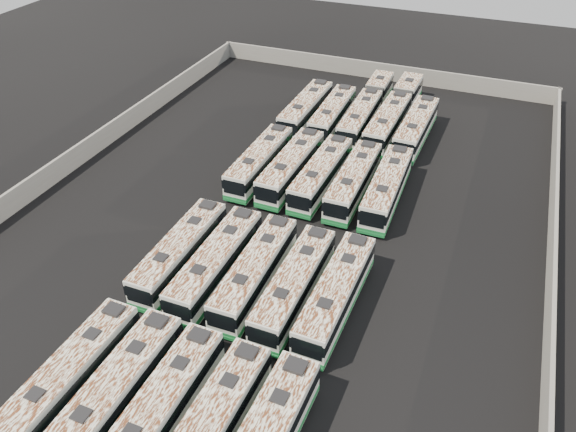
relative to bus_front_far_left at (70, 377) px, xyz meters
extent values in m
plane|color=black|center=(4.44, 19.95, -1.59)|extent=(140.00, 140.00, 0.00)
cube|color=slate|center=(4.44, 56.25, -0.49)|extent=(45.20, 0.30, 2.20)
cube|color=slate|center=(26.74, 19.95, -0.49)|extent=(0.30, 73.20, 2.20)
cube|color=slate|center=(-17.86, 19.95, -0.49)|extent=(0.30, 73.20, 2.20)
cube|color=silver|center=(0.00, 0.00, -0.02)|extent=(2.48, 11.02, 2.52)
cube|color=#176F34|center=(0.00, 0.00, -0.94)|extent=(2.53, 11.07, 0.38)
cube|color=black|center=(0.00, 0.00, 0.40)|extent=(2.54, 11.08, 0.84)
cube|color=white|center=(0.00, 0.00, 1.27)|extent=(2.43, 10.80, 0.06)
cube|color=black|center=(-0.04, -2.42, 1.36)|extent=(0.88, 0.88, 0.13)
cube|color=black|center=(0.04, 2.41, 1.36)|extent=(0.88, 0.88, 0.13)
cube|color=black|center=(0.08, 4.61, 1.41)|extent=(1.21, 1.03, 0.24)
cylinder|color=black|center=(-1.04, -3.50, -1.14)|extent=(0.27, 0.92, 0.91)
cylinder|color=black|center=(-0.92, 3.53, -1.14)|extent=(0.27, 0.92, 0.91)
cylinder|color=black|center=(1.04, 3.49, -1.14)|extent=(0.27, 0.92, 0.91)
cube|color=silver|center=(3.26, -0.05, 0.04)|extent=(2.43, 11.39, 2.61)
cube|color=#176F34|center=(3.26, -0.05, -0.91)|extent=(2.48, 11.44, 0.40)
cube|color=black|center=(3.26, -0.05, 0.47)|extent=(2.49, 11.45, 0.87)
cube|color=white|center=(3.26, -0.05, 1.37)|extent=(2.38, 11.16, 0.07)
cube|color=black|center=(3.24, -2.55, 1.47)|extent=(0.91, 0.91, 0.13)
cube|color=black|center=(3.27, 2.45, 1.47)|extent=(0.91, 0.91, 0.13)
cube|color=black|center=(3.28, 4.73, 1.51)|extent=(1.24, 1.05, 0.25)
cylinder|color=black|center=(2.26, 3.59, -1.12)|extent=(0.27, 0.95, 0.95)
cylinder|color=black|center=(4.29, 3.58, -1.12)|extent=(0.27, 0.95, 0.95)
cube|color=silver|center=(6.29, 0.02, 0.00)|extent=(2.37, 11.13, 2.55)
cube|color=#176F34|center=(6.29, 0.02, -0.93)|extent=(2.42, 11.18, 0.39)
cube|color=black|center=(6.29, 0.02, 0.43)|extent=(2.43, 11.19, 0.85)
cube|color=white|center=(6.29, 0.02, 1.31)|extent=(2.32, 10.91, 0.06)
cube|color=black|center=(6.28, -2.42, 1.40)|extent=(0.88, 0.88, 0.13)
cube|color=black|center=(6.30, 2.47, 1.40)|extent=(0.88, 0.88, 0.13)
cube|color=black|center=(6.32, 4.69, 1.44)|extent=(1.21, 1.03, 0.24)
cylinder|color=black|center=(5.32, 3.59, -1.13)|extent=(0.26, 0.93, 0.93)
cylinder|color=black|center=(7.30, 3.58, -1.13)|extent=(0.26, 0.93, 0.93)
cube|color=silver|center=(9.48, -0.02, 0.00)|extent=(2.58, 11.18, 2.55)
cube|color=black|center=(9.48, -0.02, 0.43)|extent=(2.64, 11.24, 0.85)
cube|color=white|center=(9.48, -0.02, 1.31)|extent=(2.53, 10.95, 0.06)
cube|color=black|center=(9.54, 2.43, 1.40)|extent=(0.90, 0.90, 0.13)
cube|color=black|center=(9.59, 4.65, 1.45)|extent=(1.23, 1.05, 0.24)
cylinder|color=black|center=(8.57, 3.56, -1.13)|extent=(0.28, 0.93, 0.93)
cylinder|color=black|center=(10.56, 3.51, -1.13)|extent=(0.28, 0.93, 0.93)
cube|color=black|center=(12.65, 2.42, 1.48)|extent=(0.93, 0.93, 0.13)
cube|color=black|center=(12.70, 4.70, 1.53)|extent=(1.26, 1.08, 0.25)
cylinder|color=black|center=(11.65, 3.58, -1.12)|extent=(0.29, 0.96, 0.95)
cylinder|color=black|center=(13.69, 3.53, -1.12)|extent=(0.29, 0.96, 0.95)
cube|color=silver|center=(0.02, 12.72, 0.00)|extent=(2.36, 11.10, 2.54)
cube|color=#176F34|center=(0.02, 12.72, -0.93)|extent=(2.41, 11.15, 0.39)
cube|color=black|center=(0.02, 12.72, 0.42)|extent=(2.42, 11.16, 0.85)
cube|color=black|center=(0.05, 7.16, 0.30)|extent=(2.03, 0.07, 1.34)
cube|color=#176F34|center=(0.05, 7.16, -1.11)|extent=(2.31, 0.11, 0.26)
cube|color=white|center=(0.02, 12.72, 1.30)|extent=(2.31, 10.87, 0.06)
cube|color=black|center=(0.03, 10.28, 1.39)|extent=(0.88, 0.88, 0.13)
cube|color=black|center=(0.01, 15.16, 1.39)|extent=(0.88, 0.88, 0.13)
cube|color=black|center=(0.00, 17.38, 1.44)|extent=(1.21, 1.02, 0.24)
cylinder|color=black|center=(-0.95, 9.17, -1.13)|extent=(0.26, 0.92, 0.92)
cylinder|color=black|center=(1.03, 9.18, -1.13)|extent=(0.26, 0.92, 0.92)
cylinder|color=black|center=(-0.98, 16.26, -1.13)|extent=(0.26, 0.92, 0.92)
cylinder|color=black|center=(0.99, 16.27, -1.13)|extent=(0.26, 0.92, 0.92)
cube|color=silver|center=(3.23, 12.55, 0.04)|extent=(2.36, 11.34, 2.60)
cube|color=#176F34|center=(3.23, 12.55, -0.91)|extent=(2.41, 11.39, 0.40)
cube|color=black|center=(3.23, 12.55, 0.47)|extent=(2.42, 11.40, 0.87)
cube|color=black|center=(3.23, 6.86, 0.34)|extent=(2.08, 0.06, 1.37)
cube|color=#176F34|center=(3.23, 6.86, -1.10)|extent=(2.36, 0.10, 0.26)
cube|color=white|center=(3.23, 12.55, 1.36)|extent=(2.32, 11.12, 0.07)
cube|color=black|center=(3.23, 10.05, 1.46)|extent=(0.90, 0.90, 0.13)
cube|color=black|center=(3.23, 15.04, 1.46)|extent=(0.90, 0.90, 0.13)
cube|color=black|center=(3.23, 17.31, 1.51)|extent=(1.23, 1.04, 0.25)
cylinder|color=black|center=(2.22, 8.92, -1.12)|extent=(0.26, 0.95, 0.95)
cylinder|color=black|center=(4.24, 8.92, -1.12)|extent=(0.26, 0.95, 0.95)
cylinder|color=black|center=(2.22, 16.18, -1.12)|extent=(0.26, 0.95, 0.95)
cylinder|color=black|center=(4.24, 16.18, -1.12)|extent=(0.26, 0.95, 0.95)
cube|color=silver|center=(6.35, 12.75, 0.01)|extent=(2.50, 11.20, 2.56)
cube|color=#176F34|center=(6.35, 12.75, -0.93)|extent=(2.55, 11.25, 0.39)
cube|color=black|center=(6.35, 12.75, 0.43)|extent=(2.56, 11.26, 0.86)
cube|color=black|center=(6.43, 7.15, 0.31)|extent=(2.05, 0.09, 1.35)
cube|color=#176F34|center=(6.43, 7.15, -1.11)|extent=(2.33, 0.14, 0.26)
cube|color=white|center=(6.35, 12.75, 1.32)|extent=(2.45, 10.97, 0.07)
cube|color=black|center=(6.39, 10.30, 1.41)|extent=(0.90, 0.90, 0.13)
cube|color=black|center=(6.31, 15.21, 1.41)|extent=(0.90, 0.90, 0.13)
cube|color=black|center=(6.28, 17.44, 1.46)|extent=(1.22, 1.04, 0.24)
cylinder|color=black|center=(5.41, 9.17, -1.13)|extent=(0.27, 0.93, 0.93)
cylinder|color=black|center=(7.40, 9.20, -1.13)|extent=(0.27, 0.93, 0.93)
cylinder|color=black|center=(5.30, 16.31, -1.13)|extent=(0.27, 0.93, 0.93)
cylinder|color=black|center=(7.29, 16.34, -1.13)|extent=(0.27, 0.93, 0.93)
cube|color=silver|center=(9.55, 12.53, 0.01)|extent=(2.39, 11.16, 2.55)
cube|color=#176F34|center=(9.55, 12.53, -0.93)|extent=(2.44, 11.21, 0.39)
cube|color=black|center=(9.55, 12.53, 0.43)|extent=(2.45, 11.22, 0.85)
cube|color=black|center=(9.51, 6.93, 0.31)|extent=(2.04, 0.07, 1.35)
cube|color=#176F34|center=(9.51, 6.93, -1.11)|extent=(2.32, 0.11, 0.26)
cube|color=white|center=(9.55, 12.53, 1.31)|extent=(2.34, 10.93, 0.06)
cube|color=black|center=(9.53, 10.07, 1.40)|extent=(0.89, 0.89, 0.13)
cube|color=black|center=(9.56, 14.98, 1.40)|extent=(0.89, 0.89, 0.13)
cube|color=black|center=(9.58, 17.21, 1.45)|extent=(1.21, 1.03, 0.24)
cylinder|color=black|center=(8.53, 8.97, -1.13)|extent=(0.27, 0.93, 0.93)
cylinder|color=black|center=(10.52, 8.95, -1.13)|extent=(0.27, 0.93, 0.93)
cylinder|color=black|center=(8.58, 16.10, -1.13)|extent=(0.27, 0.93, 0.93)
cylinder|color=black|center=(10.56, 16.09, -1.13)|extent=(0.27, 0.93, 0.93)
cube|color=silver|center=(12.62, 12.73, 0.02)|extent=(2.55, 11.29, 2.58)
cube|color=#176F34|center=(12.62, 12.73, -0.92)|extent=(2.60, 11.34, 0.39)
cube|color=black|center=(12.62, 12.73, 0.45)|extent=(2.61, 11.35, 0.86)
cube|color=black|center=(12.52, 7.08, 0.33)|extent=(2.06, 0.10, 1.36)
cube|color=#176F34|center=(12.52, 7.08, -1.11)|extent=(2.35, 0.14, 0.26)
cube|color=white|center=(12.62, 12.73, 1.34)|extent=(2.50, 11.07, 0.07)
cube|color=black|center=(12.57, 10.25, 1.43)|extent=(0.91, 0.91, 0.13)
cube|color=black|center=(12.66, 15.20, 1.43)|extent=(0.91, 0.91, 0.13)
cube|color=black|center=(12.71, 17.45, 1.48)|extent=(1.24, 1.05, 0.24)
cylinder|color=black|center=(11.55, 9.15, -1.13)|extent=(0.28, 0.94, 0.94)
cylinder|color=black|center=(13.56, 9.11, -1.13)|extent=(0.28, 0.94, 0.94)
cylinder|color=black|center=(11.68, 16.34, -1.13)|extent=(0.28, 0.94, 0.94)
cylinder|color=black|center=(13.69, 16.31, -1.13)|extent=(0.28, 0.94, 0.94)
cube|color=silver|center=(0.01, 27.60, 0.01)|extent=(2.34, 11.16, 2.56)
cube|color=#176F34|center=(0.01, 27.60, -0.93)|extent=(2.39, 11.21, 0.39)
cube|color=black|center=(0.01, 27.60, 0.43)|extent=(2.40, 11.22, 0.86)
cube|color=black|center=(0.00, 22.00, 0.31)|extent=(2.05, 0.06, 1.35)
cube|color=#176F34|center=(0.00, 22.00, -1.11)|extent=(2.32, 0.10, 0.26)
cube|color=white|center=(0.01, 27.60, 1.32)|extent=(2.29, 10.94, 0.07)
cube|color=black|center=(0.01, 25.15, 1.41)|extent=(0.88, 0.88, 0.13)
cube|color=black|center=(0.02, 30.05, 1.41)|extent=(0.88, 0.88, 0.13)
cube|color=black|center=(0.02, 32.29, 1.45)|extent=(1.21, 1.02, 0.24)
cylinder|color=black|center=(-0.99, 24.03, -1.13)|extent=(0.26, 0.93, 0.93)
cylinder|color=black|center=(1.00, 24.03, -1.13)|extent=(0.26, 0.93, 0.93)
cylinder|color=black|center=(-0.98, 31.17, -1.13)|extent=(0.26, 0.93, 0.93)
cylinder|color=black|center=(1.01, 31.17, -1.13)|extent=(0.26, 0.93, 0.93)
cube|color=silver|center=(3.23, 27.73, 0.05)|extent=(2.58, 11.45, 2.61)
cube|color=#176F34|center=(3.23, 27.73, -0.91)|extent=(2.63, 11.50, 0.40)
cube|color=black|center=(3.23, 27.73, 0.48)|extent=(2.64, 11.51, 0.87)
cube|color=black|center=(3.13, 22.00, 0.35)|extent=(2.09, 0.10, 1.38)
cube|color=#176F34|center=(3.13, 22.00, -1.10)|extent=(2.38, 0.14, 0.27)
cube|color=white|center=(3.23, 27.73, 1.38)|extent=(2.53, 11.22, 0.07)
cube|color=black|center=(3.19, 25.22, 1.48)|extent=(0.92, 0.92, 0.13)
cube|color=black|center=(3.28, 30.24, 1.48)|extent=(0.92, 0.92, 0.13)
cube|color=black|center=(3.32, 32.52, 1.52)|extent=(1.25, 1.07, 0.25)
cylinder|color=black|center=(2.15, 24.09, -1.12)|extent=(0.28, 0.96, 0.95)
cylinder|color=black|center=(4.18, 24.06, -1.12)|extent=(0.28, 0.96, 0.95)
cylinder|color=black|center=(2.28, 31.40, -1.12)|extent=(0.28, 0.96, 0.95)
cylinder|color=black|center=(4.31, 31.36, -1.12)|extent=(0.28, 0.96, 0.95)
cube|color=silver|center=(6.30, 27.62, 0.01)|extent=(2.58, 11.23, 2.56)
cube|color=#176F34|center=(6.30, 27.62, -0.92)|extent=(2.63, 11.29, 0.39)
cube|color=black|center=(6.30, 27.62, 0.44)|extent=(2.64, 11.30, 0.86)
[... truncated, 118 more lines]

